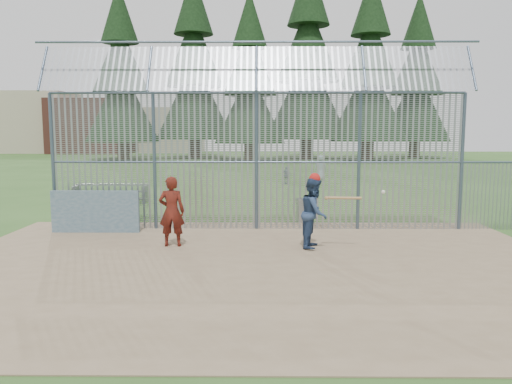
{
  "coord_description": "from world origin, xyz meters",
  "views": [
    {
      "loc": [
        0.13,
        -11.1,
        2.91
      ],
      "look_at": [
        0.0,
        2.0,
        1.3
      ],
      "focal_mm": 35.0,
      "sensor_mm": 36.0,
      "label": 1
    }
  ],
  "objects_px": {
    "batter": "(314,213)",
    "bleacher": "(111,192)",
    "onlooker": "(172,211)",
    "dugout_wall": "(95,212)",
    "trash_can": "(304,210)"
  },
  "relations": [
    {
      "from": "batter",
      "to": "onlooker",
      "type": "xyz_separation_m",
      "value": [
        -3.56,
        0.11,
        0.01
      ]
    },
    {
      "from": "dugout_wall",
      "to": "bleacher",
      "type": "distance_m",
      "value": 6.29
    },
    {
      "from": "batter",
      "to": "bleacher",
      "type": "bearing_deg",
      "value": 58.22
    },
    {
      "from": "batter",
      "to": "onlooker",
      "type": "bearing_deg",
      "value": 103.21
    },
    {
      "from": "batter",
      "to": "trash_can",
      "type": "bearing_deg",
      "value": 13.88
    },
    {
      "from": "dugout_wall",
      "to": "batter",
      "type": "bearing_deg",
      "value": -16.45
    },
    {
      "from": "onlooker",
      "to": "trash_can",
      "type": "height_order",
      "value": "onlooker"
    },
    {
      "from": "onlooker",
      "to": "trash_can",
      "type": "relative_size",
      "value": 2.16
    },
    {
      "from": "onlooker",
      "to": "trash_can",
      "type": "bearing_deg",
      "value": -138.41
    },
    {
      "from": "bleacher",
      "to": "onlooker",
      "type": "bearing_deg",
      "value": -63.47
    },
    {
      "from": "batter",
      "to": "bleacher",
      "type": "xyz_separation_m",
      "value": [
        -7.46,
        7.92,
        -0.48
      ]
    },
    {
      "from": "dugout_wall",
      "to": "onlooker",
      "type": "relative_size",
      "value": 1.41
    },
    {
      "from": "dugout_wall",
      "to": "trash_can",
      "type": "xyz_separation_m",
      "value": [
        6.12,
        1.8,
        -0.24
      ]
    },
    {
      "from": "dugout_wall",
      "to": "trash_can",
      "type": "relative_size",
      "value": 3.05
    },
    {
      "from": "trash_can",
      "to": "onlooker",
      "type": "bearing_deg",
      "value": -136.19
    }
  ]
}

